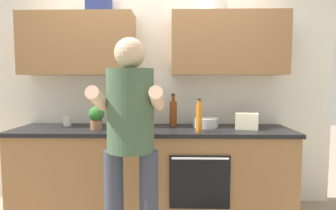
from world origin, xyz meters
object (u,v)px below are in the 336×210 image
at_px(mixing_bowl, 205,123).
at_px(grocery_bag_rice, 247,121).
at_px(bottle_vinegar, 173,113).
at_px(bottle_syrup, 145,113).
at_px(bottle_oil, 123,115).
at_px(cup_coffee, 67,121).
at_px(person_standing, 131,134).
at_px(potted_herb, 96,117).
at_px(bottle_juice, 199,117).
at_px(bottle_soda, 131,116).

xyz_separation_m(mixing_bowl, grocery_bag_rice, (0.41, -0.09, 0.03)).
xyz_separation_m(bottle_vinegar, mixing_bowl, (0.34, -0.06, -0.10)).
bearing_deg(mixing_bowl, bottle_vinegar, 169.39).
distance_m(bottle_syrup, mixing_bowl, 0.65).
height_order(bottle_oil, cup_coffee, bottle_oil).
xyz_separation_m(person_standing, mixing_bowl, (0.64, 0.93, -0.05)).
bearing_deg(potted_herb, bottle_vinegar, 16.25).
bearing_deg(cup_coffee, grocery_bag_rice, -4.28).
xyz_separation_m(bottle_syrup, grocery_bag_rice, (1.05, -0.14, -0.06)).
height_order(bottle_syrup, grocery_bag_rice, bottle_syrup).
distance_m(mixing_bowl, potted_herb, 1.12).
relative_size(person_standing, bottle_oil, 6.04).
xyz_separation_m(bottle_juice, mixing_bowl, (0.09, 0.29, -0.09)).
bearing_deg(bottle_soda, person_standing, -81.15).
distance_m(person_standing, bottle_syrup, 0.97).
xyz_separation_m(person_standing, cup_coffee, (-0.85, 0.98, -0.05)).
bearing_deg(mixing_bowl, person_standing, -124.80).
bearing_deg(bottle_syrup, person_standing, -90.21).
height_order(potted_herb, grocery_bag_rice, potted_herb).
height_order(cup_coffee, mixing_bowl, same).
distance_m(cup_coffee, mixing_bowl, 1.49).
distance_m(bottle_oil, bottle_soda, 0.25).
relative_size(cup_coffee, mixing_bowl, 0.37).
height_order(person_standing, mixing_bowl, person_standing).
distance_m(bottle_juice, mixing_bowl, 0.31).
bearing_deg(grocery_bag_rice, person_standing, -141.67).
distance_m(bottle_vinegar, cup_coffee, 1.15).
distance_m(bottle_syrup, bottle_oil, 0.27).
relative_size(bottle_juice, mixing_bowl, 1.20).
xyz_separation_m(bottle_syrup, potted_herb, (-0.47, -0.21, -0.02)).
bearing_deg(bottle_oil, person_standing, -76.40).
xyz_separation_m(bottle_oil, bottle_juice, (0.81, -0.41, 0.03)).
bearing_deg(bottle_juice, person_standing, -130.64).
bearing_deg(cup_coffee, bottle_soda, -10.92).
distance_m(bottle_syrup, bottle_juice, 0.64).
height_order(bottle_soda, mixing_bowl, bottle_soda).
bearing_deg(mixing_bowl, bottle_syrup, 175.90).
relative_size(bottle_juice, bottle_soda, 1.01).
height_order(bottle_syrup, bottle_juice, bottle_syrup).
xyz_separation_m(bottle_vinegar, bottle_oil, (-0.56, 0.06, -0.04)).
relative_size(bottle_vinegar, grocery_bag_rice, 1.58).
bearing_deg(bottle_soda, bottle_juice, -16.05).
relative_size(bottle_vinegar, mixing_bowl, 1.31).
distance_m(bottle_soda, cup_coffee, 0.73).
bearing_deg(bottle_soda, cup_coffee, 169.08).
bearing_deg(grocery_bag_rice, potted_herb, -177.47).
height_order(bottle_oil, potted_herb, bottle_oil).
relative_size(bottle_syrup, cup_coffee, 3.43).
bearing_deg(bottle_syrup, grocery_bag_rice, -7.55).
bearing_deg(person_standing, bottle_syrup, 89.79).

